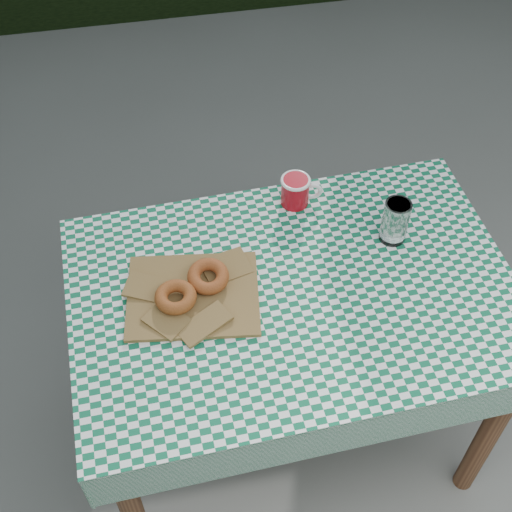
# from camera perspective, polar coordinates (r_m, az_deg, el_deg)

# --- Properties ---
(ground) EXTENTS (60.00, 60.00, 0.00)m
(ground) POSITION_cam_1_polar(r_m,az_deg,el_deg) (2.37, 6.32, -17.24)
(ground) COLOR #5A5B55
(ground) RESTS_ON ground
(table) EXTENTS (1.16, 0.80, 0.75)m
(table) POSITION_cam_1_polar(r_m,az_deg,el_deg) (2.10, 2.72, -9.17)
(table) COLOR #58301E
(table) RESTS_ON ground
(tablecloth) EXTENTS (1.18, 0.82, 0.01)m
(tablecloth) POSITION_cam_1_polar(r_m,az_deg,el_deg) (1.79, 3.16, -2.87)
(tablecloth) COLOR #0E5C3B
(tablecloth) RESTS_ON table
(paper_bag) EXTENTS (0.37, 0.31, 0.02)m
(paper_bag) POSITION_cam_1_polar(r_m,az_deg,el_deg) (1.78, -5.21, -3.17)
(paper_bag) COLOR brown
(paper_bag) RESTS_ON tablecloth
(bagel_front) EXTENTS (0.11, 0.11, 0.03)m
(bagel_front) POSITION_cam_1_polar(r_m,az_deg,el_deg) (1.74, -6.63, -3.38)
(bagel_front) COLOR #9C5020
(bagel_front) RESTS_ON paper_bag
(bagel_back) EXTENTS (0.11, 0.11, 0.03)m
(bagel_back) POSITION_cam_1_polar(r_m,az_deg,el_deg) (1.78, -3.95, -1.68)
(bagel_back) COLOR #A25121
(bagel_back) RESTS_ON paper_bag
(coffee_mug) EXTENTS (0.19, 0.19, 0.09)m
(coffee_mug) POSITION_cam_1_polar(r_m,az_deg,el_deg) (1.97, 3.24, 5.36)
(coffee_mug) COLOR #AB0B16
(coffee_mug) RESTS_ON tablecloth
(drinking_glass) EXTENTS (0.09, 0.09, 0.13)m
(drinking_glass) POSITION_cam_1_polar(r_m,az_deg,el_deg) (1.89, 11.39, 2.82)
(drinking_glass) COLOR silver
(drinking_glass) RESTS_ON tablecloth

